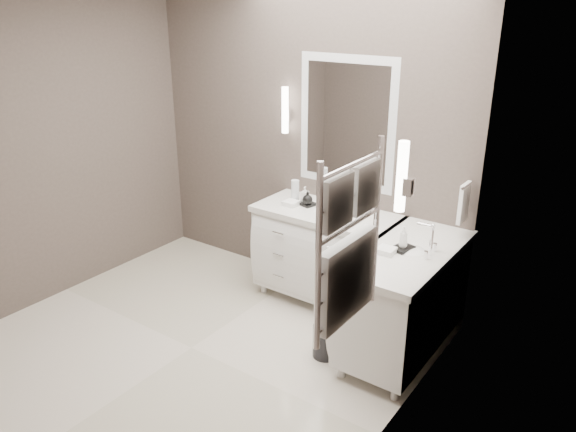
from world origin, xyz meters
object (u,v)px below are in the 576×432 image
Objects in this scene: vanity_back at (326,250)px; towel_ladder at (348,251)px; waste_bin at (325,341)px; vanity_right at (405,295)px.

vanity_back is 1.38× the size of towel_ladder.
vanity_back is at bearing 124.10° from towel_ladder.
vanity_back is 4.74× the size of waste_bin.
towel_ladder is at bearing -55.90° from vanity_back.
waste_bin is at bearing 125.87° from towel_ladder.
vanity_right is at bearing 41.95° from waste_bin.
vanity_right is at bearing 99.84° from towel_ladder.
towel_ladder is (1.10, -1.63, 0.91)m from vanity_back.
vanity_back is at bearing 159.62° from vanity_right.
vanity_right is 4.74× the size of waste_bin.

